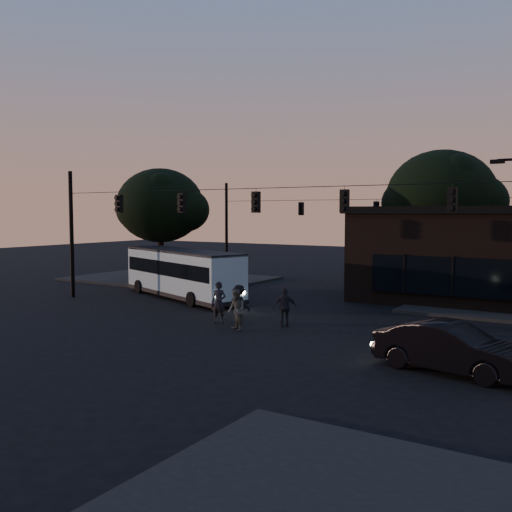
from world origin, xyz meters
The scene contains 13 objects.
ground centered at (0.00, 0.00, 0.00)m, with size 120.00×120.00×0.00m, color black.
sidewalk_far_left centered at (-14.00, 14.00, 0.07)m, with size 14.00×10.00×0.15m, color black.
building centered at (9.00, 15.97, 2.71)m, with size 15.40×10.41×5.40m.
tree_behind centered at (4.00, 22.00, 6.19)m, with size 7.60×7.60×9.43m.
tree_left centered at (-14.00, 13.00, 5.57)m, with size 6.40×6.40×8.30m.
signal_rig_near centered at (0.00, 4.00, 4.45)m, with size 26.24×0.30×7.50m.
signal_rig_far centered at (0.00, 20.00, 4.20)m, with size 26.24×0.30×7.50m.
bus centered at (-7.12, 7.13, 1.61)m, with size 10.37×5.87×2.87m.
car centered at (10.17, -0.55, 0.79)m, with size 1.68×4.82×1.59m, color black.
pedestrian_a centered at (-0.81, 2.09, 0.96)m, with size 0.70×0.46×1.91m, color black.
pedestrian_b centered at (0.80, 1.16, 0.89)m, with size 0.86×0.67×1.77m, color #464741.
pedestrian_c centered at (2.14, 3.01, 0.88)m, with size 1.03×0.43×1.76m, color black.
pedestrian_d centered at (-0.18, 2.81, 0.87)m, with size 1.12×0.64×1.73m, color black.
Camera 1 is at (14.39, -18.82, 5.06)m, focal length 40.00 mm.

